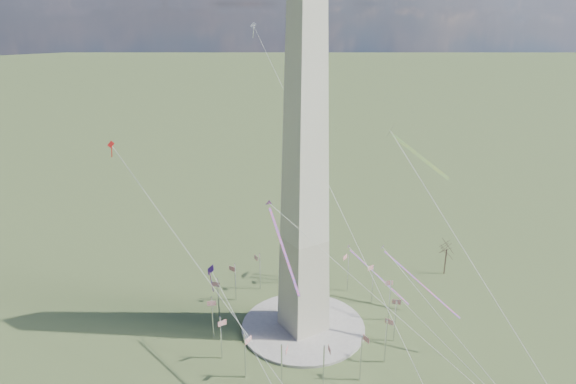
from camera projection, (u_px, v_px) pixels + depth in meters
ground at (303, 328)px, 150.11m from camera, size 2000.00×2000.00×0.00m
plaza at (303, 327)px, 149.98m from camera, size 36.00×36.00×0.80m
washington_monument at (305, 172)px, 133.57m from camera, size 15.56×15.56×100.00m
flagpole_ring at (303, 307)px, 147.60m from camera, size 54.40×54.40×13.00m
tree_near at (447, 247)px, 176.88m from camera, size 8.18×8.18×14.32m
kite_delta_black at (394, 134)px, 159.52m from camera, size 17.43×19.08×17.38m
kite_diamond_purple at (211, 273)px, 136.59m from camera, size 1.99×2.95×8.79m
kite_streamer_left at (408, 271)px, 139.46m from camera, size 11.66×21.54×16.07m
kite_streamer_mid at (279, 234)px, 123.48m from camera, size 5.99×22.13×15.36m
kite_streamer_right at (369, 267)px, 161.92m from camera, size 10.46×20.39×15.04m
kite_small_red at (111, 146)px, 138.97m from camera, size 1.71×1.53×4.65m
kite_small_white at (253, 27)px, 162.51m from camera, size 1.40×1.94×4.91m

